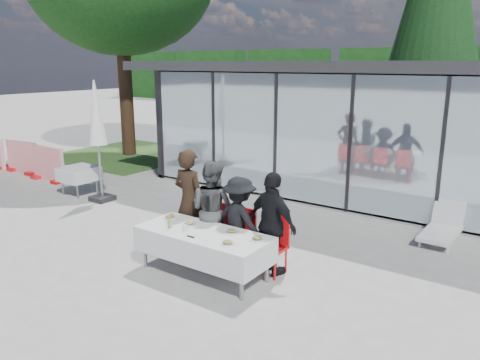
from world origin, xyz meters
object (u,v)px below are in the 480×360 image
at_px(diner_chair_c, 242,234).
at_px(diner_b, 212,210).
at_px(juice_bottle, 170,223).
at_px(diner_chair_d, 274,242).
at_px(dining_table, 203,244).
at_px(plate_c, 232,231).
at_px(folded_eyeglasses, 191,237).
at_px(diner_a, 189,201).
at_px(plate_b, 189,224).
at_px(lounger, 443,227).
at_px(market_umbrella, 97,122).
at_px(diner_chair_a, 193,221).
at_px(plate_a, 170,217).
at_px(plate_extra, 228,243).
at_px(spare_table_left, 79,174).
at_px(diner_c, 239,221).
at_px(diner_d, 272,224).
at_px(plate_d, 257,239).
at_px(diner_chair_b, 215,227).

bearing_deg(diner_chair_c, diner_b, -173.31).
distance_m(diner_chair_c, juice_bottle, 1.26).
bearing_deg(diner_b, diner_chair_d, -177.44).
bearing_deg(dining_table, plate_c, 27.95).
bearing_deg(folded_eyeglasses, diner_a, 131.53).
height_order(plate_b, lounger, plate_b).
relative_size(folded_eyeglasses, market_umbrella, 0.05).
xyz_separation_m(dining_table, market_umbrella, (-4.82, 1.84, 1.47)).
height_order(diner_a, diner_chair_a, diner_a).
relative_size(plate_a, lounger, 0.18).
height_order(diner_a, lounger, diner_a).
bearing_deg(plate_extra, diner_a, 149.61).
bearing_deg(spare_table_left, plate_a, -19.24).
xyz_separation_m(diner_c, juice_bottle, (-0.82, -0.85, 0.05)).
relative_size(dining_table, spare_table_left, 2.63).
bearing_deg(dining_table, diner_chair_d, 40.00).
relative_size(diner_chair_c, diner_chair_d, 1.00).
height_order(plate_a, market_umbrella, market_umbrella).
distance_m(dining_table, diner_chair_a, 1.15).
bearing_deg(plate_c, diner_d, 43.86).
bearing_deg(plate_d, lounger, 62.72).
xyz_separation_m(plate_d, market_umbrella, (-5.74, 1.65, 1.23)).
bearing_deg(spare_table_left, diner_chair_c, -10.67).
height_order(diner_b, diner_chair_c, diner_b).
relative_size(diner_chair_c, juice_bottle, 5.98).
height_order(diner_a, spare_table_left, diner_a).
bearing_deg(plate_b, plate_c, 8.24).
height_order(diner_d, plate_a, diner_d).
height_order(diner_chair_c, lounger, diner_chair_c).
relative_size(diner_c, spare_table_left, 1.81).
bearing_deg(diner_chair_a, plate_b, -53.06).
distance_m(dining_table, lounger, 4.90).
bearing_deg(folded_eyeglasses, diner_chair_a, 129.61).
distance_m(folded_eyeglasses, spare_table_left, 6.17).
relative_size(dining_table, diner_chair_a, 2.32).
distance_m(plate_b, plate_c, 0.81).
bearing_deg(plate_d, market_umbrella, 163.97).
bearing_deg(diner_b, lounger, -135.04).
bearing_deg(diner_c, diner_d, -170.94).
xyz_separation_m(diner_chair_a, diner_c, (1.12, -0.07, 0.24)).
bearing_deg(diner_chair_b, plate_extra, -44.04).
relative_size(spare_table_left, lounger, 0.64).
xyz_separation_m(diner_d, lounger, (1.97, 3.28, -0.60)).
relative_size(diner_chair_a, plate_extra, 4.06).
bearing_deg(spare_table_left, plate_c, -15.06).
bearing_deg(diner_chair_d, juice_bottle, -147.96).
bearing_deg(lounger, diner_chair_b, -135.03).
bearing_deg(diner_chair_a, plate_c, -22.40).
height_order(diner_a, diner_c, diner_a).
height_order(plate_c, plate_extra, same).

